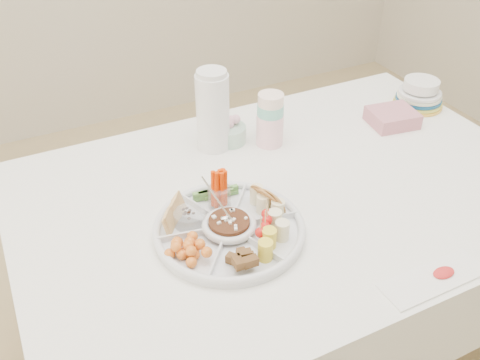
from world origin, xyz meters
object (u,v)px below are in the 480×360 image
dining_table (283,282)px  plate_stack (420,92)px  party_tray (229,227)px  thermos (213,110)px

dining_table → plate_stack: (0.67, 0.23, 0.43)m
dining_table → party_tray: size_ratio=4.00×
party_tray → thermos: bearing=71.3°
dining_table → thermos: 0.60m
dining_table → plate_stack: 0.83m
party_tray → thermos: (0.14, 0.40, 0.11)m
thermos → plate_stack: thermos is taller
dining_table → thermos: (-0.10, 0.30, 0.51)m
dining_table → thermos: bearing=108.1°
thermos → plate_stack: (0.77, -0.07, -0.08)m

